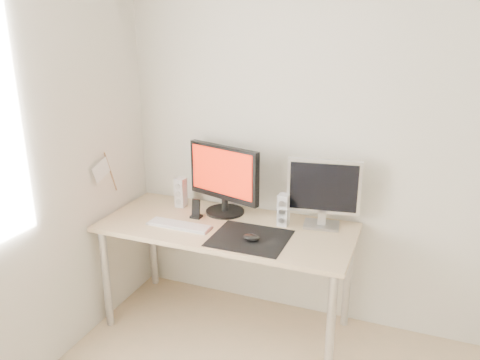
% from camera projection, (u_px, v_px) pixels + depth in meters
% --- Properties ---
extents(wall_back, '(3.50, 0.00, 3.50)m').
position_uv_depth(wall_back, '(392.00, 145.00, 2.80)').
color(wall_back, silver).
rests_on(wall_back, ground).
extents(mousepad, '(0.45, 0.40, 0.00)m').
position_uv_depth(mousepad, '(250.00, 238.00, 2.78)').
color(mousepad, black).
rests_on(mousepad, desk).
extents(mouse, '(0.10, 0.06, 0.04)m').
position_uv_depth(mouse, '(251.00, 238.00, 2.74)').
color(mouse, black).
rests_on(mouse, mousepad).
extents(desk, '(1.60, 0.70, 0.73)m').
position_uv_depth(desk, '(226.00, 237.00, 2.98)').
color(desk, '#D1B587').
rests_on(desk, ground).
extents(main_monitor, '(0.54, 0.33, 0.47)m').
position_uv_depth(main_monitor, '(224.00, 177.00, 3.07)').
color(main_monitor, black).
rests_on(main_monitor, desk).
extents(second_monitor, '(0.45, 0.19, 0.43)m').
position_uv_depth(second_monitor, '(323.00, 190.00, 2.87)').
color(second_monitor, '#A9A9AB').
rests_on(second_monitor, desk).
extents(speaker_left, '(0.07, 0.08, 0.21)m').
position_uv_depth(speaker_left, '(181.00, 192.00, 3.24)').
color(speaker_left, silver).
rests_on(speaker_left, desk).
extents(speaker_right, '(0.07, 0.08, 0.21)m').
position_uv_depth(speaker_right, '(284.00, 210.00, 2.93)').
color(speaker_right, silver).
rests_on(speaker_right, desk).
extents(keyboard, '(0.42, 0.13, 0.02)m').
position_uv_depth(keyboard, '(179.00, 225.00, 2.94)').
color(keyboard, '#B9B9BC').
rests_on(keyboard, desk).
extents(phone_dock, '(0.07, 0.06, 0.13)m').
position_uv_depth(phone_dock, '(196.00, 212.00, 3.07)').
color(phone_dock, black).
rests_on(phone_dock, desk).
extents(pennant, '(0.01, 0.23, 0.29)m').
position_uv_depth(pennant, '(104.00, 170.00, 3.00)').
color(pennant, '#A57F54').
rests_on(pennant, wall_left).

